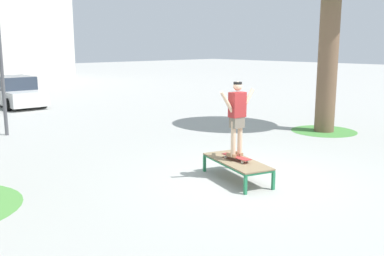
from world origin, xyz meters
TOP-DOWN VIEW (x-y plane):
  - ground_plane at (0.00, 0.00)m, footprint 120.00×120.00m
  - skate_box at (-0.22, 0.10)m, footprint 1.29×2.04m
  - skateboard at (-0.21, 0.13)m, footprint 0.29×0.82m
  - skater at (-0.21, 0.13)m, footprint 1.00×0.31m
  - grass_patch_near_right at (6.37, 1.78)m, footprint 2.29×2.29m
  - car_white at (0.78, 15.64)m, footprint 2.06×4.27m

SIDE VIEW (x-z plane):
  - ground_plane at x=0.00m, z-range 0.00..0.00m
  - grass_patch_near_right at x=6.37m, z-range 0.00..0.01m
  - skate_box at x=-0.22m, z-range 0.18..0.64m
  - skateboard at x=-0.21m, z-range 0.49..0.58m
  - car_white at x=0.78m, z-range -0.06..1.44m
  - skater at x=-0.21m, z-range 0.68..2.38m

